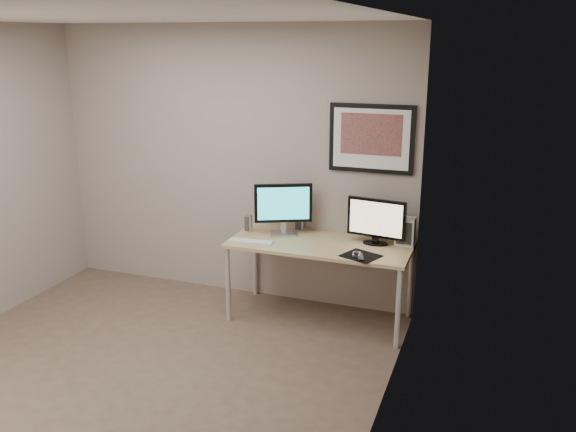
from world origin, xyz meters
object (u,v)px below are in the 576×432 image
Objects in this scene: monitor_large at (283,207)px; speaker_right at (300,220)px; framed_art at (371,139)px; keyboard at (251,241)px; monitor_tv at (376,220)px; speaker_left at (249,223)px; desk at (320,250)px; fan_unit at (405,231)px.

monitor_large is 2.52× the size of speaker_right.
keyboard is at bearing -150.86° from framed_art.
speaker_left is at bearing -170.57° from monitor_tv.
monitor_tv is at bearing 14.68° from desk.
keyboard is (-0.58, -0.19, 0.07)m from desk.
monitor_large reaches higher than fan_unit.
framed_art is at bearing 25.85° from keyboard.
monitor_tv is 1.11m from keyboard.
fan_unit is (1.29, 0.38, 0.12)m from keyboard.
monitor_large is at bearing 15.66° from speaker_left.
speaker_right is (-0.75, 0.17, -0.12)m from monitor_tv.
fan_unit reaches higher than speaker_right.
framed_art is at bearing 24.87° from speaker_left.
speaker_right is (0.10, 0.18, -0.17)m from monitor_large.
speaker_right is at bearing 175.25° from monitor_tv.
monitor_tv reaches higher than speaker_left.
speaker_right reaches higher than desk.
framed_art is 1.53× the size of monitor_large.
speaker_left is 0.31m from keyboard.
keyboard is (-0.20, -0.30, -0.26)m from monitor_large.
monitor_tv reaches higher than desk.
speaker_right is at bearing 134.97° from desk.
framed_art is 0.86m from fan_unit.
framed_art is at bearing 43.46° from desk.
speaker_left is at bearing -175.78° from fan_unit.
keyboard is at bearing -52.04° from speaker_left.
framed_art is at bearing 4.06° from speaker_right.
monitor_large is at bearing -171.36° from monitor_tv.
speaker_left is 0.48m from speaker_right.
monitor_large reaches higher than keyboard.
framed_art is 1.36m from speaker_left.
fan_unit is (1.09, 0.08, -0.14)m from monitor_large.
keyboard reaches higher than desk.
desk is 0.56m from monitor_tv.
fan_unit reaches higher than speaker_left.
desk is 0.76m from fan_unit.
monitor_large is 0.94× the size of monitor_tv.
desk is 8.22× the size of speaker_right.
speaker_left is 0.40× the size of keyboard.
desk is 6.41× the size of fan_unit.
monitor_large is 1.19× the size of keyboard.
framed_art is 4.59× the size of speaker_left.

